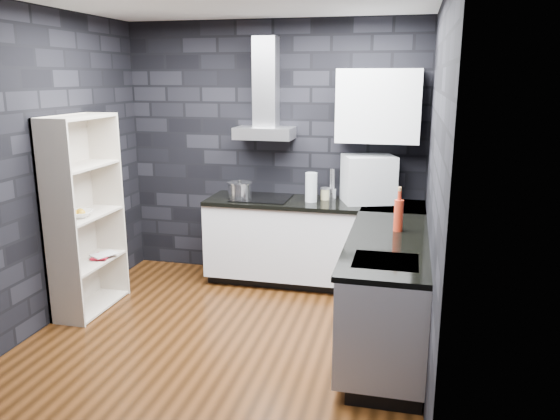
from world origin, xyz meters
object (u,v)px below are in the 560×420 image
at_px(pot, 240,190).
at_px(storage_jar, 325,194).
at_px(fruit_bowl, 78,214).
at_px(bookshelf, 85,215).
at_px(glass_vase, 311,187).
at_px(utensil_crock, 332,194).
at_px(appliance_garage, 368,180).
at_px(red_bottle, 398,216).

relative_size(pot, storage_jar, 2.22).
bearing_deg(fruit_bowl, bookshelf, 90.00).
distance_m(bookshelf, fruit_bowl, 0.10).
xyz_separation_m(glass_vase, utensil_crock, (0.19, 0.14, -0.09)).
xyz_separation_m(storage_jar, utensil_crock, (0.06, 0.02, 0.00)).
height_order(pot, storage_jar, pot).
height_order(appliance_garage, bookshelf, bookshelf).
xyz_separation_m(glass_vase, appliance_garage, (0.56, 0.11, 0.08)).
xyz_separation_m(utensil_crock, appliance_garage, (0.37, -0.03, 0.17)).
distance_m(storage_jar, bookshelf, 2.33).
distance_m(pot, utensil_crock, 0.95).
distance_m(glass_vase, bookshelf, 2.17).
bearing_deg(glass_vase, appliance_garage, 11.59).
relative_size(utensil_crock, fruit_bowl, 0.49).
relative_size(glass_vase, appliance_garage, 0.60).
bearing_deg(utensil_crock, bookshelf, -150.47).
bearing_deg(appliance_garage, glass_vase, 171.98).
height_order(utensil_crock, appliance_garage, appliance_garage).
bearing_deg(fruit_bowl, glass_vase, 30.95).
bearing_deg(red_bottle, storage_jar, 126.68).
xyz_separation_m(utensil_crock, fruit_bowl, (-2.08, -1.28, -0.02)).
xyz_separation_m(pot, utensil_crock, (0.93, 0.17, -0.02)).
height_order(storage_jar, utensil_crock, utensil_crock).
bearing_deg(utensil_crock, red_bottle, -56.21).
distance_m(utensil_crock, fruit_bowl, 2.44).
bearing_deg(fruit_bowl, storage_jar, 31.94).
xyz_separation_m(pot, glass_vase, (0.74, 0.03, 0.06)).
bearing_deg(appliance_garage, bookshelf, -174.42).
xyz_separation_m(appliance_garage, fruit_bowl, (-2.45, -1.25, -0.19)).
height_order(pot, utensil_crock, pot).
height_order(pot, red_bottle, red_bottle).
xyz_separation_m(red_bottle, fruit_bowl, (-2.78, -0.24, -0.09)).
height_order(red_bottle, fruit_bowl, red_bottle).
bearing_deg(red_bottle, bookshelf, -177.07).
bearing_deg(appliance_garage, storage_jar, 159.39).
bearing_deg(bookshelf, appliance_garage, 25.08).
height_order(storage_jar, fruit_bowl, storage_jar).
distance_m(pot, storage_jar, 0.88).
distance_m(appliance_garage, fruit_bowl, 2.76).
relative_size(appliance_garage, bookshelf, 0.27).
bearing_deg(appliance_garage, fruit_bowl, -172.59).
xyz_separation_m(pot, red_bottle, (1.63, -0.87, 0.05)).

